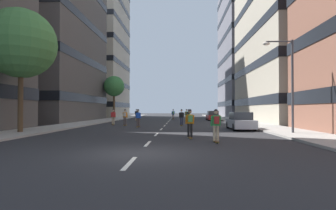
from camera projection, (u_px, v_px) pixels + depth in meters
The scene contains 24 objects.
ground_plane at pixel (168, 122), 38.06m from camera, with size 163.73×163.73×0.00m, color #28282B.
sidewalk_left at pixel (106, 120), 41.91m from camera, with size 3.65×75.04×0.14m, color #9E9991.
sidewalk_right at pixel (234, 120), 41.03m from camera, with size 3.65×75.04×0.14m, color #9E9991.
lane_markings at pixel (168, 121), 38.77m from camera, with size 0.16×62.20×0.01m.
building_left_mid at pixel (34, 46), 39.80m from camera, with size 16.61×19.17×22.03m.
building_left_far at pixel (88, 37), 63.22m from camera, with size 16.61×17.75×37.30m.
building_right_mid at pixel (309, 19), 38.09m from camera, with size 16.61×22.05×28.87m.
building_right_far at pixel (260, 50), 61.39m from camera, with size 16.61×19.51×30.28m.
parked_car_near at pixel (213, 116), 42.77m from camera, with size 1.82×4.40×1.52m.
parked_car_mid at pixel (240, 122), 23.22m from camera, with size 1.82×4.40×1.52m.
street_tree_near at pixel (114, 86), 47.14m from camera, with size 3.58×3.58×7.48m.
street_tree_mid at pixel (21, 44), 19.53m from camera, with size 5.03×5.03×8.94m.
streetlamp_right at pixel (287, 75), 18.83m from camera, with size 2.13×0.30×6.50m.
skater_0 at pixel (182, 117), 28.93m from camera, with size 0.55×0.92×1.78m.
skater_1 at pixel (173, 114), 47.17m from camera, with size 0.57×0.92×1.78m.
skater_2 at pixel (125, 116), 29.00m from camera, with size 0.55×0.91×1.78m.
skater_3 at pixel (113, 116), 30.32m from camera, with size 0.56×0.92×1.78m.
skater_4 at pixel (136, 114), 43.18m from camera, with size 0.54×0.91×1.78m.
skater_5 at pixel (186, 114), 40.77m from camera, with size 0.54×0.91×1.78m.
skater_6 at pixel (216, 123), 14.28m from camera, with size 0.54×0.91×1.78m.
skater_7 at pixel (138, 117), 26.57m from camera, with size 0.55×0.91×1.78m.
skater_8 at pixel (190, 122), 16.28m from camera, with size 0.55×0.92×1.78m.
skater_9 at pixel (137, 114), 47.15m from camera, with size 0.56×0.92×1.78m.
skater_10 at pixel (188, 114), 38.61m from camera, with size 0.54×0.91×1.78m.
Camera 1 is at (1.65, -10.77, 1.77)m, focal length 28.76 mm.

